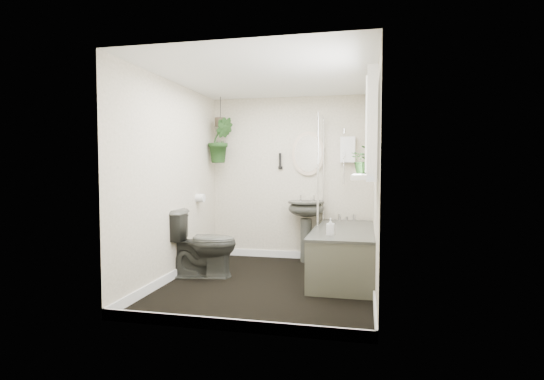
# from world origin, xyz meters

# --- Properties ---
(floor) EXTENTS (2.30, 2.80, 0.02)m
(floor) POSITION_xyz_m (0.00, 0.00, -0.01)
(floor) COLOR black
(floor) RESTS_ON ground
(ceiling) EXTENTS (2.30, 2.80, 0.02)m
(ceiling) POSITION_xyz_m (0.00, 0.00, 2.31)
(ceiling) COLOR white
(ceiling) RESTS_ON ground
(wall_back) EXTENTS (2.30, 0.02, 2.30)m
(wall_back) POSITION_xyz_m (0.00, 1.41, 1.15)
(wall_back) COLOR beige
(wall_back) RESTS_ON ground
(wall_front) EXTENTS (2.30, 0.02, 2.30)m
(wall_front) POSITION_xyz_m (0.00, -1.41, 1.15)
(wall_front) COLOR beige
(wall_front) RESTS_ON ground
(wall_left) EXTENTS (0.02, 2.80, 2.30)m
(wall_left) POSITION_xyz_m (-1.16, 0.00, 1.15)
(wall_left) COLOR beige
(wall_left) RESTS_ON ground
(wall_right) EXTENTS (0.02, 2.80, 2.30)m
(wall_right) POSITION_xyz_m (1.16, 0.00, 1.15)
(wall_right) COLOR beige
(wall_right) RESTS_ON ground
(skirting) EXTENTS (2.30, 2.80, 0.10)m
(skirting) POSITION_xyz_m (0.00, 0.00, 0.05)
(skirting) COLOR white
(skirting) RESTS_ON floor
(bathtub) EXTENTS (0.72, 1.72, 0.58)m
(bathtub) POSITION_xyz_m (0.80, 0.50, 0.29)
(bathtub) COLOR #353630
(bathtub) RESTS_ON floor
(bath_screen) EXTENTS (0.04, 0.72, 1.40)m
(bath_screen) POSITION_xyz_m (0.47, 0.99, 1.28)
(bath_screen) COLOR silver
(bath_screen) RESTS_ON bathtub
(shower_box) EXTENTS (0.20, 0.10, 0.35)m
(shower_box) POSITION_xyz_m (0.80, 1.34, 1.55)
(shower_box) COLOR white
(shower_box) RESTS_ON wall_back
(oval_mirror) EXTENTS (0.46, 0.03, 0.62)m
(oval_mirror) POSITION_xyz_m (0.25, 1.37, 1.50)
(oval_mirror) COLOR beige
(oval_mirror) RESTS_ON wall_back
(wall_sconce) EXTENTS (0.04, 0.04, 0.22)m
(wall_sconce) POSITION_xyz_m (-0.15, 1.36, 1.40)
(wall_sconce) COLOR black
(wall_sconce) RESTS_ON wall_back
(toilet_roll_holder) EXTENTS (0.11, 0.11, 0.11)m
(toilet_roll_holder) POSITION_xyz_m (-1.10, 0.70, 0.90)
(toilet_roll_holder) COLOR white
(toilet_roll_holder) RESTS_ON wall_left
(window_recess) EXTENTS (0.08, 1.00, 0.90)m
(window_recess) POSITION_xyz_m (1.09, -0.70, 1.65)
(window_recess) COLOR white
(window_recess) RESTS_ON wall_right
(window_sill) EXTENTS (0.18, 1.00, 0.04)m
(window_sill) POSITION_xyz_m (1.02, -0.70, 1.23)
(window_sill) COLOR white
(window_sill) RESTS_ON wall_right
(window_blinds) EXTENTS (0.01, 0.86, 0.76)m
(window_blinds) POSITION_xyz_m (1.04, -0.70, 1.65)
(window_blinds) COLOR white
(window_blinds) RESTS_ON wall_right
(toilet) EXTENTS (0.86, 0.59, 0.81)m
(toilet) POSITION_xyz_m (-0.85, 0.16, 0.40)
(toilet) COLOR #353630
(toilet) RESTS_ON floor
(pedestal_sink) EXTENTS (0.54, 0.47, 0.85)m
(pedestal_sink) POSITION_xyz_m (0.25, 1.20, 0.42)
(pedestal_sink) COLOR #353630
(pedestal_sink) RESTS_ON floor
(sill_plant) EXTENTS (0.25, 0.22, 0.26)m
(sill_plant) POSITION_xyz_m (1.02, -0.40, 1.38)
(sill_plant) COLOR black
(sill_plant) RESTS_ON window_sill
(hanging_plant) EXTENTS (0.44, 0.41, 0.64)m
(hanging_plant) POSITION_xyz_m (-0.97, 1.16, 1.69)
(hanging_plant) COLOR black
(hanging_plant) RESTS_ON ceiling
(soap_bottle) EXTENTS (0.08, 0.08, 0.18)m
(soap_bottle) POSITION_xyz_m (0.68, 0.00, 0.67)
(soap_bottle) COLOR black
(soap_bottle) RESTS_ON bathtub
(hanging_pot) EXTENTS (0.16, 0.16, 0.12)m
(hanging_pot) POSITION_xyz_m (-0.97, 1.16, 1.95)
(hanging_pot) COLOR #3E3425
(hanging_pot) RESTS_ON ceiling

